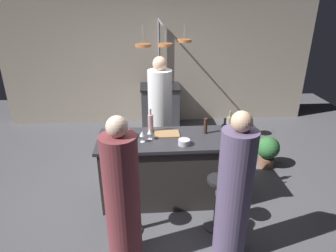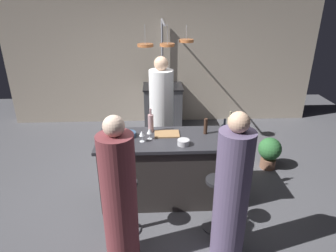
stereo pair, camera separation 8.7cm
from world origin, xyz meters
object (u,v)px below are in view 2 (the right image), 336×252
at_px(bar_stool_right, 216,202).
at_px(bar_stool_left, 127,204).
at_px(stove_range, 163,106).
at_px(mixing_bowl_blue, 129,134).
at_px(wine_bottle_white, 229,126).
at_px(wine_bottle_rose, 151,123).
at_px(wine_bottle_dark, 224,132).
at_px(wine_glass_near_left_guest, 142,134).
at_px(pepper_mill, 206,126).
at_px(wine_glass_near_right_guest, 149,132).
at_px(guest_right, 231,195).
at_px(guest_left, 120,199).
at_px(wine_glass_by_chef, 116,133).
at_px(cutting_board, 167,134).
at_px(mixing_bowl_steel, 183,142).
at_px(chef, 162,117).
at_px(potted_plant, 269,151).

bearing_deg(bar_stool_right, bar_stool_left, 180.00).
bearing_deg(bar_stool_right, stove_range, 99.49).
bearing_deg(bar_stool_left, mixing_bowl_blue, 90.32).
bearing_deg(bar_stool_left, wine_bottle_white, 27.27).
distance_m(wine_bottle_rose, mixing_bowl_blue, 0.33).
xyz_separation_m(stove_range, wine_bottle_dark, (0.68, -2.55, 0.56)).
bearing_deg(wine_glass_near_left_guest, pepper_mill, 13.63).
bearing_deg(wine_glass_near_right_guest, guest_right, -50.55).
relative_size(guest_left, wine_glass_by_chef, 11.06).
bearing_deg(guest_right, stove_range, 99.36).
relative_size(guest_right, wine_glass_by_chef, 11.12).
height_order(cutting_board, wine_bottle_rose, wine_bottle_rose).
bearing_deg(mixing_bowl_steel, wine_glass_near_right_guest, 156.65).
relative_size(chef, cutting_board, 5.48).
xyz_separation_m(wine_glass_by_chef, mixing_bowl_blue, (0.14, 0.12, -0.08)).
xyz_separation_m(bar_stool_left, wine_bottle_white, (1.28, 0.66, 0.65)).
relative_size(potted_plant, wine_bottle_white, 1.58).
height_order(cutting_board, mixing_bowl_steel, mixing_bowl_steel).
relative_size(wine_glass_by_chef, mixing_bowl_blue, 0.79).
bearing_deg(wine_bottle_rose, potted_plant, 14.66).
distance_m(bar_stool_right, wine_bottle_rose, 1.28).
distance_m(wine_bottle_dark, wine_glass_near_left_guest, 1.01).
bearing_deg(bar_stool_left, pepper_mill, 36.44).
bearing_deg(stove_range, bar_stool_left, -99.27).
relative_size(bar_stool_left, potted_plant, 1.31).
xyz_separation_m(guest_left, wine_bottle_rose, (0.30, 1.22, 0.28)).
xyz_separation_m(potted_plant, wine_bottle_white, (-0.86, -0.65, 0.73)).
bearing_deg(wine_glass_by_chef, cutting_board, 13.64).
xyz_separation_m(chef, wine_bottle_white, (0.84, -0.90, 0.22)).
distance_m(mixing_bowl_steel, mixing_bowl_blue, 0.73).
bearing_deg(chef, wine_glass_near_right_guest, -100.17).
bearing_deg(wine_bottle_white, mixing_bowl_steel, -158.61).
bearing_deg(wine_bottle_white, potted_plant, 37.10).
xyz_separation_m(guest_right, wine_bottle_rose, (-0.79, 1.21, 0.27)).
xyz_separation_m(stove_range, chef, (-0.06, -1.51, 0.37)).
height_order(pepper_mill, mixing_bowl_blue, pepper_mill).
bearing_deg(guest_left, mixing_bowl_steel, 49.87).
height_order(bar_stool_left, bar_stool_right, same).
xyz_separation_m(mixing_bowl_steel, mixing_bowl_blue, (-0.67, 0.27, -0.01)).
bearing_deg(wine_bottle_white, chef, 132.95).
bearing_deg(chef, guest_right, -71.97).
distance_m(wine_bottle_dark, wine_bottle_rose, 0.95).
distance_m(bar_stool_right, mixing_bowl_blue, 1.35).
bearing_deg(wine_bottle_dark, wine_glass_near_right_guest, 175.39).
relative_size(guest_left, wine_glass_near_right_guest, 11.06).
relative_size(stove_range, wine_glass_near_right_guest, 6.10).
xyz_separation_m(wine_bottle_dark, wine_glass_near_right_guest, (-0.91, 0.07, -0.00)).
relative_size(chef, pepper_mill, 8.35).
relative_size(potted_plant, wine_glass_near_right_guest, 3.56).
height_order(potted_plant, mixing_bowl_steel, mixing_bowl_steel).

